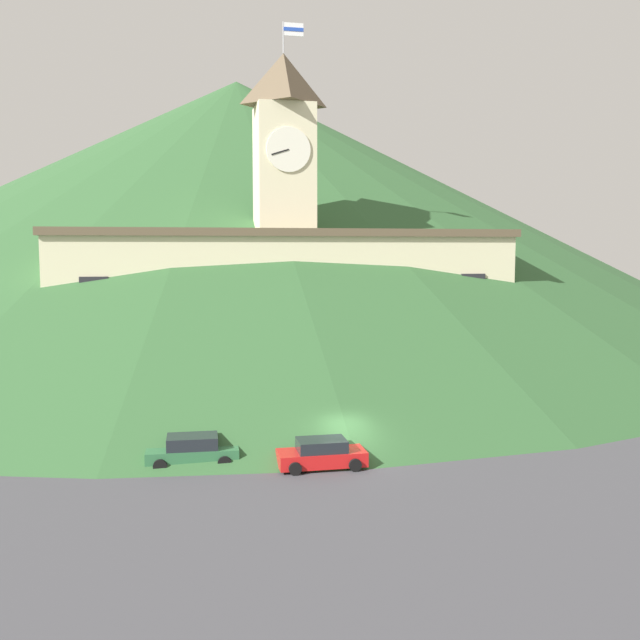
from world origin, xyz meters
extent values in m
plane|color=#424247|center=(0.00, 0.00, 0.00)|extent=(160.00, 160.00, 0.00)
cube|color=beige|center=(0.00, 21.78, 5.93)|extent=(35.97, 8.77, 11.85)
cube|color=brown|center=(0.00, 21.78, 12.15)|extent=(36.57, 9.37, 0.60)
cube|color=beige|center=(0.00, 21.78, 17.31)|extent=(4.50, 4.50, 9.73)
pyramid|color=brown|center=(0.00, 21.78, 24.20)|extent=(4.95, 4.95, 4.05)
cylinder|color=silver|center=(0.00, 19.47, 18.48)|extent=(3.42, 0.12, 3.42)
cube|color=black|center=(-0.67, 19.40, 18.27)|extent=(1.37, 0.06, 0.52)
cylinder|color=#B2B2B7|center=(0.00, 21.78, 27.43)|extent=(0.10, 0.10, 2.40)
cube|color=white|center=(0.80, 21.78, 28.08)|extent=(1.60, 0.06, 1.00)
cube|color=#2347B2|center=(0.80, 21.74, 28.08)|extent=(1.60, 0.04, 0.28)
cube|color=#232328|center=(-14.39, 17.31, 5.69)|extent=(1.98, 0.16, 6.52)
cube|color=#232328|center=(-7.19, 17.31, 5.69)|extent=(1.98, 0.16, 6.52)
cube|color=#232328|center=(0.00, 17.31, 5.69)|extent=(1.98, 0.16, 6.52)
cube|color=#232328|center=(7.19, 17.31, 5.69)|extent=(1.98, 0.16, 6.52)
cube|color=#232328|center=(14.39, 17.31, 5.69)|extent=(1.98, 0.16, 6.52)
cube|color=#2347B2|center=(-14.97, 13.76, 1.00)|extent=(5.99, 0.12, 2.00)
cube|color=white|center=(-8.98, 13.76, 1.00)|extent=(5.99, 0.12, 2.00)
cube|color=#2347B2|center=(-2.99, 13.76, 1.00)|extent=(5.99, 0.12, 2.00)
cube|color=white|center=(2.99, 13.76, 1.00)|extent=(5.99, 0.12, 2.00)
cube|color=#2347B2|center=(8.98, 13.76, 1.00)|extent=(5.99, 0.12, 2.00)
cube|color=white|center=(14.97, 13.76, 1.00)|extent=(5.99, 0.12, 2.00)
cone|color=#2D562D|center=(0.00, 62.74, 16.58)|extent=(129.82, 129.82, 33.16)
cylinder|color=black|center=(-12.58, 14.73, 2.12)|extent=(0.14, 0.14, 4.25)
cube|color=black|center=(-12.58, 14.73, 4.10)|extent=(0.90, 0.08, 0.08)
sphere|color=white|center=(-13.03, 14.73, 4.28)|extent=(0.36, 0.36, 0.36)
sphere|color=white|center=(-12.13, 14.73, 4.28)|extent=(0.36, 0.36, 0.36)
cylinder|color=black|center=(0.75, 14.73, 2.53)|extent=(0.14, 0.14, 5.05)
cube|color=black|center=(0.75, 14.73, 4.90)|extent=(0.90, 0.08, 0.08)
sphere|color=white|center=(0.30, 14.73, 5.08)|extent=(0.36, 0.36, 0.36)
sphere|color=white|center=(1.20, 14.73, 5.08)|extent=(0.36, 0.36, 0.36)
cylinder|color=black|center=(11.89, 14.73, 2.05)|extent=(0.14, 0.14, 4.11)
cube|color=black|center=(11.89, 14.73, 3.96)|extent=(0.90, 0.08, 0.08)
sphere|color=white|center=(11.44, 14.73, 4.14)|extent=(0.36, 0.36, 0.36)
sphere|color=white|center=(12.34, 14.73, 4.14)|extent=(0.36, 0.36, 0.36)
cube|color=white|center=(1.52, 4.76, 0.52)|extent=(4.57, 1.99, 0.74)
cube|color=#1E2328|center=(1.52, 4.76, 1.20)|extent=(2.54, 1.76, 0.61)
cylinder|color=black|center=(3.09, 5.59, 0.33)|extent=(0.67, 0.35, 0.66)
cylinder|color=black|center=(3.01, 3.80, 0.33)|extent=(0.67, 0.35, 0.66)
cylinder|color=black|center=(0.03, 5.72, 0.33)|extent=(0.67, 0.35, 0.66)
cylinder|color=black|center=(-0.04, 3.92, 0.33)|extent=(0.67, 0.35, 0.66)
cube|color=#2D663D|center=(-8.10, 0.30, 0.54)|extent=(4.67, 1.97, 0.77)
cube|color=#1E2328|center=(-8.10, 0.30, 1.24)|extent=(2.59, 1.75, 0.63)
cylinder|color=black|center=(-9.70, -0.54, 0.34)|extent=(0.69, 0.35, 0.68)
cylinder|color=black|center=(-9.63, 1.26, 0.34)|extent=(0.69, 0.35, 0.68)
cylinder|color=black|center=(-6.57, -0.66, 0.34)|extent=(0.69, 0.35, 0.68)
cylinder|color=black|center=(-6.50, 1.14, 0.34)|extent=(0.69, 0.35, 0.68)
cube|color=red|center=(-1.78, -1.34, 0.50)|extent=(4.41, 1.82, 0.72)
cube|color=#1E2328|center=(-1.78, -1.34, 1.16)|extent=(2.43, 1.67, 0.59)
cylinder|color=black|center=(-3.28, -2.23, 0.32)|extent=(0.64, 0.33, 0.64)
cylinder|color=black|center=(-3.27, -0.43, 0.32)|extent=(0.64, 0.33, 0.64)
cylinder|color=black|center=(-0.29, -2.25, 0.32)|extent=(0.64, 0.33, 0.64)
cylinder|color=black|center=(-0.28, -0.45, 0.32)|extent=(0.64, 0.33, 0.64)
cube|color=black|center=(-15.91, 10.73, 0.62)|extent=(4.94, 2.11, 0.89)
cube|color=#1E2328|center=(-15.91, 10.73, 1.44)|extent=(2.74, 1.90, 0.73)
cylinder|color=black|center=(-14.22, 11.69, 0.40)|extent=(0.80, 0.38, 0.79)
cylinder|color=black|center=(-14.27, 9.69, 0.40)|extent=(0.80, 0.38, 0.79)
cylinder|color=black|center=(-17.55, 11.77, 0.40)|extent=(0.80, 0.38, 0.79)
cylinder|color=black|center=(-17.60, 9.77, 0.40)|extent=(0.80, 0.38, 0.79)
cylinder|color=brown|center=(9.39, 11.93, 0.43)|extent=(0.20, 0.20, 0.86)
cylinder|color=brown|center=(9.29, 11.70, 0.43)|extent=(0.20, 0.20, 0.86)
cylinder|color=brown|center=(9.34, 11.81, 1.20)|extent=(0.51, 0.51, 0.68)
sphere|color=tan|center=(9.34, 11.81, 1.68)|extent=(0.29, 0.29, 0.29)
camera|label=1|loc=(-8.92, -35.37, 10.94)|focal=40.00mm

